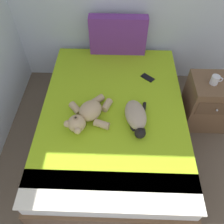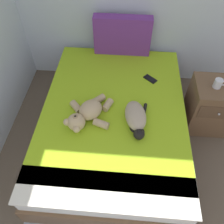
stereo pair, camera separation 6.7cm
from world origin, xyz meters
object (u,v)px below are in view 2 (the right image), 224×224
at_px(cell_phone, 150,79).
at_px(mug, 218,83).
at_px(cat, 136,117).
at_px(patterned_cushion, 122,36).
at_px(nightstand, 210,106).
at_px(bed, 114,123).
at_px(teddy_bear, 87,114).

height_order(cell_phone, mug, mug).
distance_m(cat, cell_phone, 0.63).
xyz_separation_m(patterned_cushion, nightstand, (1.02, -0.64, -0.42)).
distance_m(patterned_cushion, cat, 1.10).
distance_m(bed, cat, 0.42).
height_order(bed, cat, cat).
xyz_separation_m(cat, mug, (0.79, 0.42, 0.09)).
bearing_deg(mug, nightstand, 20.64).
height_order(patterned_cushion, mug, patterned_cushion).
distance_m(teddy_bear, mug, 1.32).
relative_size(patterned_cushion, cat, 1.51).
distance_m(patterned_cushion, cell_phone, 0.62).
bearing_deg(cat, cell_phone, 75.83).
distance_m(teddy_bear, cell_phone, 0.86).
distance_m(cat, mug, 0.90).
xyz_separation_m(cell_phone, mug, (0.64, -0.19, 0.16)).
relative_size(teddy_bear, cell_phone, 3.26).
bearing_deg(cell_phone, nightstand, -14.02).
bearing_deg(patterned_cushion, mug, -33.64).
bearing_deg(cell_phone, mug, -16.19).
bearing_deg(cat, bed, 143.17).
bearing_deg(bed, mug, 14.41).
height_order(cat, mug, mug).
distance_m(patterned_cushion, nightstand, 1.27).
bearing_deg(mug, patterned_cushion, 146.36).
xyz_separation_m(bed, patterned_cushion, (0.03, 0.91, 0.48)).
relative_size(bed, mug, 16.61).
bearing_deg(nightstand, teddy_bear, -161.53).
distance_m(cat, nightstand, 0.98).
bearing_deg(mug, cat, -152.11).
bearing_deg(mug, teddy_bear, -161.60).
relative_size(bed, cell_phone, 12.58).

